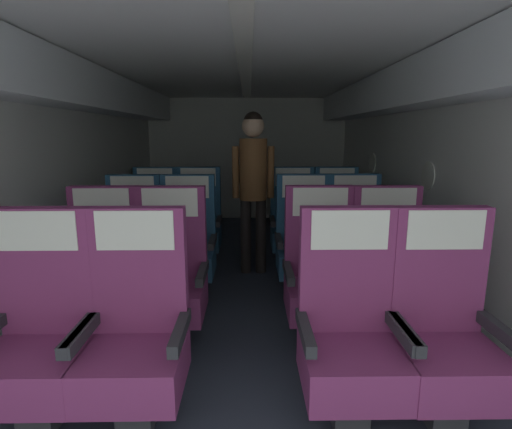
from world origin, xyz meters
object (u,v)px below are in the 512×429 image
seat_b_left_aisle (171,278)px  seat_c_left_window (133,246)px  seat_a_right_window (349,336)px  seat_d_left_aisle (199,225)px  seat_c_right_window (303,245)px  seat_b_left_window (103,278)px  seat_c_left_aisle (188,246)px  flight_attendant (253,175)px  seat_d_right_aisle (337,225)px  seat_b_right_aisle (388,277)px  seat_c_right_aisle (355,244)px  seat_a_left_aisle (136,337)px  seat_a_right_aisle (444,335)px  seat_d_left_window (155,225)px  seat_b_right_window (320,277)px  seat_a_left_window (40,338)px  seat_d_right_window (293,225)px

seat_b_left_aisle → seat_c_left_window: (-0.50, 0.82, 0.00)m
seat_a_right_window → seat_d_left_aisle: bearing=113.2°
seat_a_right_window → seat_c_right_window: size_ratio=1.00×
seat_b_left_window → seat_c_left_aisle: 0.94m
flight_attendant → seat_d_right_aisle: bearing=-147.5°
seat_d_right_aisle → flight_attendant: 1.14m
seat_b_right_aisle → seat_d_right_aisle: size_ratio=1.00×
seat_c_right_aisle → seat_b_left_window: bearing=-157.4°
seat_a_left_aisle → seat_c_left_window: size_ratio=1.00×
seat_a_right_aisle → flight_attendant: flight_attendant is taller
seat_a_left_aisle → seat_b_left_window: bearing=119.3°
seat_a_right_window → seat_b_left_aisle: 1.34m
seat_a_right_window → seat_b_right_aisle: bearing=59.6°
seat_c_left_aisle → seat_c_right_aisle: (1.53, 0.03, 0.00)m
seat_d_left_window → seat_c_right_window: bearing=-27.7°
seat_b_left_window → seat_b_right_aisle: bearing=-0.5°
seat_b_right_window → seat_d_right_aisle: same height
seat_a_right_window → seat_d_right_aisle: 2.52m
seat_a_right_aisle → seat_b_right_window: same height
seat_b_left_window → seat_b_left_aisle: (0.48, -0.01, 0.00)m
seat_c_right_window → seat_b_left_window: bearing=-151.4°
seat_b_left_window → seat_b_right_aisle: 2.01m
seat_a_left_window → seat_b_right_window: (1.55, 0.83, 0.00)m
seat_a_right_window → seat_b_left_window: 1.75m
seat_a_right_aisle → flight_attendant: size_ratio=0.65×
seat_a_left_aisle → seat_d_left_window: same height
seat_c_left_aisle → seat_c_right_aisle: bearing=1.1°
seat_c_left_aisle → seat_d_left_aisle: same height
seat_a_left_window → seat_b_left_aisle: 0.95m
seat_a_left_aisle → seat_a_right_aisle: same height
seat_b_left_aisle → seat_b_right_window: 1.06m
seat_d_left_aisle → flight_attendant: 0.89m
seat_b_right_aisle → flight_attendant: bearing=123.9°
seat_b_left_window → seat_a_right_aisle: bearing=-22.7°
seat_a_left_window → seat_c_right_aisle: bearing=39.5°
seat_d_left_aisle → flight_attendant: bearing=-24.2°
seat_a_right_window → seat_b_left_window: (-1.53, 0.84, 0.00)m
seat_a_left_aisle → seat_d_right_window: (1.05, 2.48, 0.00)m
seat_d_left_window → seat_d_left_aisle: same height
seat_a_left_window → seat_b_left_window: size_ratio=1.00×
seat_d_left_aisle → seat_c_right_window: bearing=-37.7°
seat_b_left_window → seat_b_right_aisle: same height
seat_d_right_window → flight_attendant: flight_attendant is taller
seat_a_right_aisle → seat_d_right_window: (-0.49, 2.49, 0.00)m
seat_a_right_window → seat_d_right_window: same height
seat_a_left_aisle → flight_attendant: size_ratio=0.65×
seat_d_right_aisle → seat_a_right_aisle: bearing=-90.0°
seat_a_right_aisle → seat_b_right_aisle: same height
seat_b_right_aisle → seat_c_left_window: same height
seat_b_right_window → seat_a_right_window: bearing=-90.0°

